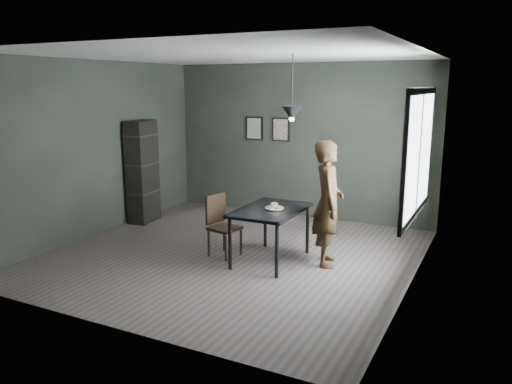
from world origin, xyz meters
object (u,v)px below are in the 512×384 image
at_px(cafe_table, 271,214).
at_px(shelf_unit, 142,172).
at_px(woman, 328,203).
at_px(wood_chair, 221,221).
at_px(pendant_lamp, 292,113).
at_px(white_plate, 274,209).

xyz_separation_m(cafe_table, shelf_unit, (-2.92, 0.87, 0.23)).
bearing_deg(woman, wood_chair, 80.86).
bearing_deg(pendant_lamp, cafe_table, -158.20).
height_order(woman, pendant_lamp, pendant_lamp).
distance_m(woman, shelf_unit, 3.71).
bearing_deg(woman, pendant_lamp, 84.35).
height_order(white_plate, wood_chair, wood_chair).
distance_m(wood_chair, pendant_lamp, 1.85).
distance_m(cafe_table, woman, 0.79).
height_order(cafe_table, pendant_lamp, pendant_lamp).
bearing_deg(cafe_table, woman, 17.95).
bearing_deg(woman, cafe_table, 86.40).
height_order(cafe_table, shelf_unit, shelf_unit).
distance_m(cafe_table, wood_chair, 0.77).
bearing_deg(cafe_table, white_plate, 3.26).
bearing_deg(wood_chair, cafe_table, 18.45).
relative_size(white_plate, woman, 0.14).
relative_size(woman, wood_chair, 1.93).
relative_size(cafe_table, pendant_lamp, 1.39).
xyz_separation_m(cafe_table, white_plate, (0.05, 0.00, 0.08)).
bearing_deg(shelf_unit, cafe_table, -24.31).
distance_m(white_plate, shelf_unit, 3.10).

